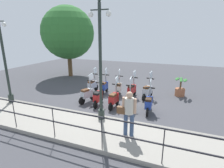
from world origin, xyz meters
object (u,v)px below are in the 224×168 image
potted_palm (180,89)px  scooter_far_1 (132,89)px  scooter_near_0 (149,103)px  scooter_far_0 (148,91)px  lamp_post_far (6,65)px  lamp_post_near (101,70)px  scooter_near_4 (87,94)px  scooter_near_2 (114,98)px  scooter_far_3 (104,86)px  scooter_far_4 (93,85)px  scooter_far_2 (119,88)px  tree_large (68,33)px  scooter_near_3 (98,96)px  scooter_near_1 (129,100)px  pedestrian_with_bag (128,110)px

potted_palm → scooter_far_1: 2.90m
scooter_near_0 → scooter_far_0: (1.82, 0.38, 0.00)m
lamp_post_far → potted_palm: 9.49m
lamp_post_far → scooter_far_1: size_ratio=2.81×
lamp_post_near → scooter_near_4: bearing=43.1°
scooter_near_2 → scooter_far_3: 2.20m
scooter_near_0 → scooter_far_4: size_ratio=1.00×
scooter_far_3 → scooter_far_4: size_ratio=1.00×
potted_palm → scooter_far_2: (-1.27, 3.40, 0.04)m
scooter_near_4 → potted_palm: bearing=-42.1°
tree_large → potted_palm: size_ratio=5.48×
scooter_near_2 → scooter_far_2: (1.78, 0.37, 0.00)m
potted_palm → scooter_near_0: scooter_near_0 is taller
scooter_far_3 → scooter_far_4: same height
scooter_near_3 → scooter_far_2: (1.81, -0.48, 0.00)m
scooter_near_2 → scooter_far_1: (1.74, -0.44, 0.00)m
scooter_near_3 → scooter_near_4: bearing=71.7°
tree_large → scooter_near_4: 7.39m
lamp_post_near → potted_palm: bearing=-33.0°
scooter_near_2 → scooter_near_4: 1.59m
tree_large → scooter_near_0: bearing=-123.5°
lamp_post_far → scooter_near_4: lamp_post_far is taller
potted_palm → scooter_far_4: scooter_far_4 is taller
scooter_far_4 → scooter_near_4: bearing=-157.5°
scooter_far_1 → lamp_post_near: bearing=179.2°
lamp_post_near → scooter_far_1: bearing=-7.1°
lamp_post_far → scooter_far_4: 4.76m
lamp_post_far → scooter_near_3: (1.54, -4.24, -1.58)m
scooter_near_1 → lamp_post_far: bearing=100.2°
scooter_near_2 → scooter_far_1: size_ratio=1.00×
lamp_post_near → scooter_far_2: 3.79m
scooter_near_1 → scooter_far_1: (1.66, 0.30, 0.00)m
scooter_far_1 → scooter_far_3: (0.04, 1.74, 0.00)m
pedestrian_with_bag → scooter_far_2: size_ratio=1.03×
scooter_far_3 → scooter_near_0: bearing=-124.2°
pedestrian_with_bag → scooter_near_2: pedestrian_with_bag is taller
pedestrian_with_bag → scooter_far_0: pedestrian_with_bag is taller
tree_large → scooter_far_1: tree_large is taller
lamp_post_far → scooter_far_3: (3.35, -3.80, -1.58)m
scooter_far_2 → potted_palm: bearing=-82.3°
scooter_near_3 → scooter_far_0: bearing=-53.4°
scooter_far_4 → tree_large: bearing=54.1°
scooter_near_0 → scooter_near_1: 0.95m
lamp_post_far → scooter_near_0: lamp_post_far is taller
tree_large → scooter_near_0: 9.79m
scooter_near_1 → scooter_near_3: (-0.11, 1.60, 0.00)m
scooter_near_1 → scooter_far_0: bearing=-23.5°
lamp_post_near → potted_palm: (4.62, -3.00, -1.75)m
potted_palm → scooter_near_4: scooter_near_4 is taller
scooter_near_1 → scooter_far_3: bearing=44.7°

